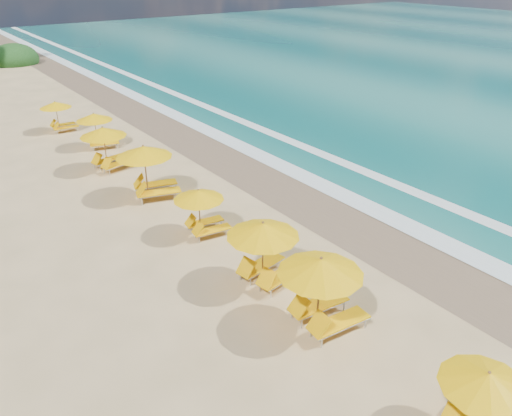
# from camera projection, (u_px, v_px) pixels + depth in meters

# --- Properties ---
(ground) EXTENTS (160.00, 160.00, 0.00)m
(ground) POSITION_uv_depth(u_px,v_px,m) (256.00, 235.00, 19.83)
(ground) COLOR tan
(ground) RESTS_ON ground
(wet_sand) EXTENTS (4.00, 160.00, 0.01)m
(wet_sand) POSITION_uv_depth(u_px,v_px,m) (328.00, 208.00, 21.94)
(wet_sand) COLOR #7D664A
(wet_sand) RESTS_ON ground
(surf_foam) EXTENTS (4.00, 160.00, 0.01)m
(surf_foam) POSITION_uv_depth(u_px,v_px,m) (369.00, 193.00, 23.36)
(surf_foam) COLOR white
(surf_foam) RESTS_ON ground
(station_2) EXTENTS (2.43, 2.31, 2.07)m
(station_2) POSITION_uv_depth(u_px,v_px,m) (484.00, 398.00, 10.95)
(station_2) COLOR olive
(station_2) RESTS_ON ground
(station_3) EXTENTS (2.90, 2.73, 2.53)m
(station_3) POSITION_uv_depth(u_px,v_px,m) (324.00, 287.00, 14.22)
(station_3) COLOR olive
(station_3) RESTS_ON ground
(station_4) EXTENTS (2.91, 2.77, 2.44)m
(station_4) POSITION_uv_depth(u_px,v_px,m) (267.00, 248.00, 16.28)
(station_4) COLOR olive
(station_4) RESTS_ON ground
(station_5) EXTENTS (2.37, 2.25, 2.02)m
(station_5) POSITION_uv_depth(u_px,v_px,m) (203.00, 209.00, 19.38)
(station_5) COLOR olive
(station_5) RESTS_ON ground
(station_6) EXTENTS (3.26, 3.18, 2.58)m
(station_6) POSITION_uv_depth(u_px,v_px,m) (150.00, 168.00, 22.38)
(station_6) COLOR olive
(station_6) RESTS_ON ground
(station_7) EXTENTS (2.89, 2.77, 2.40)m
(station_7) POSITION_uv_depth(u_px,v_px,m) (108.00, 145.00, 25.46)
(station_7) COLOR olive
(station_7) RESTS_ON ground
(station_8) EXTENTS (2.64, 2.56, 2.12)m
(station_8) POSITION_uv_depth(u_px,v_px,m) (98.00, 128.00, 28.60)
(station_8) COLOR olive
(station_8) RESTS_ON ground
(station_9) EXTENTS (2.19, 2.04, 2.00)m
(station_9) POSITION_uv_depth(u_px,v_px,m) (59.00, 114.00, 31.40)
(station_9) COLOR olive
(station_9) RESTS_ON ground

